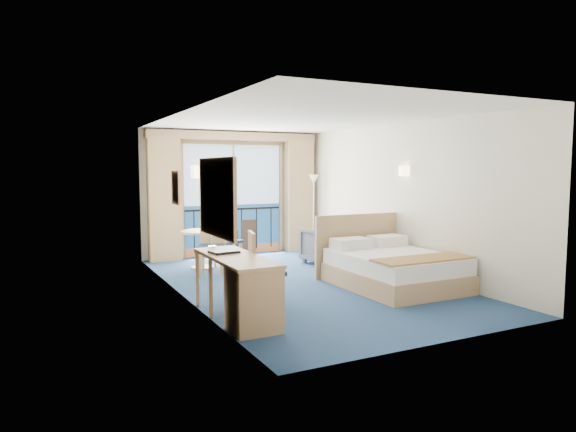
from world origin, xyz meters
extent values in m
plane|color=navy|center=(0.00, 0.00, 0.00)|extent=(6.50, 6.50, 0.00)
cube|color=beige|center=(0.00, 3.26, 1.35)|extent=(4.00, 0.02, 2.70)
cube|color=beige|center=(0.00, -3.26, 1.35)|extent=(4.00, 0.02, 2.70)
cube|color=beige|center=(-2.01, 0.00, 1.35)|extent=(0.02, 6.50, 2.70)
cube|color=beige|center=(2.01, 0.00, 1.35)|extent=(0.02, 6.50, 2.70)
cube|color=silver|center=(0.00, 0.00, 2.71)|extent=(4.00, 6.50, 0.02)
cube|color=navy|center=(0.00, 3.22, 0.56)|extent=(2.20, 0.02, 1.08)
cube|color=silver|center=(0.00, 3.22, 1.76)|extent=(2.20, 0.02, 1.32)
cube|color=#9E5931|center=(0.00, 3.22, 0.10)|extent=(2.20, 0.02, 0.20)
cube|color=black|center=(0.00, 3.22, 1.00)|extent=(2.20, 0.02, 0.04)
cube|color=tan|center=(0.00, 3.21, 2.46)|extent=(2.36, 0.03, 0.12)
cube|color=tan|center=(-1.15, 3.21, 1.20)|extent=(0.06, 0.03, 2.40)
cube|color=tan|center=(1.15, 3.21, 1.20)|extent=(0.06, 0.03, 2.40)
cube|color=silver|center=(0.00, 3.21, 1.20)|extent=(0.05, 0.02, 2.40)
cube|color=#322217|center=(0.35, 3.21, 0.40)|extent=(0.35, 0.02, 0.70)
cube|color=#322217|center=(-0.55, 3.21, 0.40)|extent=(0.35, 0.02, 0.70)
cube|color=#322217|center=(-0.05, 3.21, 0.30)|extent=(0.30, 0.02, 0.45)
cube|color=black|center=(-0.90, 3.22, 0.55)|extent=(0.02, 0.01, 0.90)
cube|color=black|center=(-0.54, 3.22, 0.55)|extent=(0.02, 0.01, 0.90)
cube|color=black|center=(-0.18, 3.22, 0.55)|extent=(0.03, 0.01, 0.90)
cube|color=black|center=(0.18, 3.22, 0.55)|extent=(0.03, 0.01, 0.90)
cube|color=black|center=(0.54, 3.22, 0.55)|extent=(0.02, 0.01, 0.90)
cube|color=black|center=(0.90, 3.22, 0.55)|extent=(0.02, 0.01, 0.90)
cube|color=tan|center=(-1.55, 3.07, 1.28)|extent=(0.65, 0.22, 2.55)
cube|color=tan|center=(1.55, 3.07, 1.28)|extent=(0.65, 0.22, 2.55)
cube|color=tan|center=(0.00, 3.10, 2.58)|extent=(3.80, 0.25, 0.18)
cube|color=tan|center=(-1.98, -1.50, 1.55)|extent=(0.04, 1.25, 0.95)
cube|color=silver|center=(-1.95, -1.50, 1.55)|extent=(0.01, 1.12, 0.82)
cube|color=tan|center=(-1.98, 0.45, 1.60)|extent=(0.03, 0.42, 0.52)
cube|color=gray|center=(-1.96, 0.45, 1.60)|extent=(0.01, 0.34, 0.44)
cylinder|color=beige|center=(-1.94, -0.60, 1.85)|extent=(0.18, 0.18, 0.18)
cylinder|color=beige|center=(1.94, -0.15, 1.85)|extent=(0.18, 0.18, 0.18)
cube|color=tan|center=(1.19, -0.91, 0.15)|extent=(1.59, 1.99, 0.30)
cube|color=white|center=(1.19, -0.91, 0.42)|extent=(1.53, 1.93, 0.25)
cube|color=#A87341|center=(1.19, -1.56, 0.56)|extent=(1.57, 0.55, 0.03)
cube|color=white|center=(0.81, -0.20, 0.64)|extent=(0.62, 0.40, 0.18)
cube|color=white|center=(1.56, -0.20, 0.64)|extent=(0.62, 0.40, 0.18)
cube|color=tan|center=(1.19, 0.13, 0.55)|extent=(1.74, 0.06, 1.09)
cube|color=tan|center=(1.76, 0.69, 0.29)|extent=(0.45, 0.42, 0.58)
cube|color=beige|center=(1.75, 0.70, 0.63)|extent=(0.21, 0.18, 0.08)
imported|color=#4A4E5A|center=(1.26, 1.40, 0.36)|extent=(0.98, 1.00, 0.72)
cylinder|color=silver|center=(1.73, 2.70, 0.02)|extent=(0.24, 0.24, 0.03)
cylinder|color=silver|center=(1.73, 2.70, 0.83)|extent=(0.03, 0.03, 1.65)
cone|color=beige|center=(1.73, 2.70, 1.65)|extent=(0.22, 0.22, 0.20)
cube|color=tan|center=(-1.70, -1.37, 0.78)|extent=(0.59, 1.71, 0.04)
cube|color=tan|center=(-1.70, -1.96, 0.38)|extent=(0.55, 0.51, 0.76)
cylinder|color=tan|center=(-1.96, -1.16, 0.38)|extent=(0.05, 0.05, 0.76)
cylinder|color=tan|center=(-1.44, -1.16, 0.38)|extent=(0.05, 0.05, 0.76)
cylinder|color=tan|center=(-1.96, -0.57, 0.38)|extent=(0.05, 0.05, 0.76)
cylinder|color=tan|center=(-1.44, -0.57, 0.38)|extent=(0.05, 0.05, 0.76)
cube|color=#1D2744|center=(-1.14, -1.13, 0.50)|extent=(0.55, 0.55, 0.05)
cube|color=tan|center=(-1.35, -1.07, 0.78)|extent=(0.16, 0.45, 0.54)
cylinder|color=tan|center=(-1.01, -1.35, 0.24)|extent=(0.04, 0.04, 0.48)
cylinder|color=tan|center=(-0.92, -1.00, 0.24)|extent=(0.04, 0.04, 0.48)
cylinder|color=tan|center=(-1.37, -1.26, 0.24)|extent=(0.04, 0.04, 0.48)
cylinder|color=tan|center=(-1.27, -0.90, 0.24)|extent=(0.04, 0.04, 0.48)
cube|color=black|center=(-1.75, -1.09, 0.82)|extent=(0.38, 0.30, 0.03)
cylinder|color=silver|center=(-1.78, -0.68, 0.83)|extent=(0.11, 0.11, 0.02)
cylinder|color=silver|center=(-1.78, -0.68, 1.00)|extent=(0.01, 0.01, 0.37)
cone|color=beige|center=(-1.78, -0.68, 1.19)|extent=(0.10, 0.10, 0.09)
cylinder|color=tan|center=(-1.10, 1.99, 0.70)|extent=(0.80, 0.80, 0.04)
cylinder|color=tan|center=(-1.10, 1.99, 0.35)|extent=(0.08, 0.08, 0.70)
cylinder|color=tan|center=(-1.10, 1.99, 0.02)|extent=(0.44, 0.44, 0.03)
cube|color=#1D2744|center=(-0.61, 1.91, 0.49)|extent=(0.57, 0.57, 0.05)
cube|color=tan|center=(-0.80, 1.83, 0.76)|extent=(0.20, 0.42, 0.52)
cylinder|color=tan|center=(-0.38, 1.81, 0.24)|extent=(0.04, 0.04, 0.47)
cylinder|color=tan|center=(-0.51, 2.14, 0.24)|extent=(0.04, 0.04, 0.47)
cylinder|color=tan|center=(-0.71, 1.68, 0.24)|extent=(0.04, 0.04, 0.47)
cylinder|color=tan|center=(-0.84, 2.01, 0.24)|extent=(0.04, 0.04, 0.47)
cube|color=#1D2744|center=(-1.14, 1.30, 0.51)|extent=(0.61, 0.61, 0.05)
cube|color=tan|center=(-1.05, 1.49, 0.79)|extent=(0.43, 0.23, 0.54)
cylinder|color=tan|center=(-1.39, 1.21, 0.24)|extent=(0.04, 0.04, 0.49)
cylinder|color=tan|center=(-1.05, 1.05, 0.24)|extent=(0.04, 0.04, 0.49)
cylinder|color=tan|center=(-1.23, 1.54, 0.24)|extent=(0.04, 0.04, 0.49)
cylinder|color=tan|center=(-0.90, 1.38, 0.24)|extent=(0.04, 0.04, 0.49)
camera|label=1|loc=(-3.95, -7.36, 1.90)|focal=32.00mm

